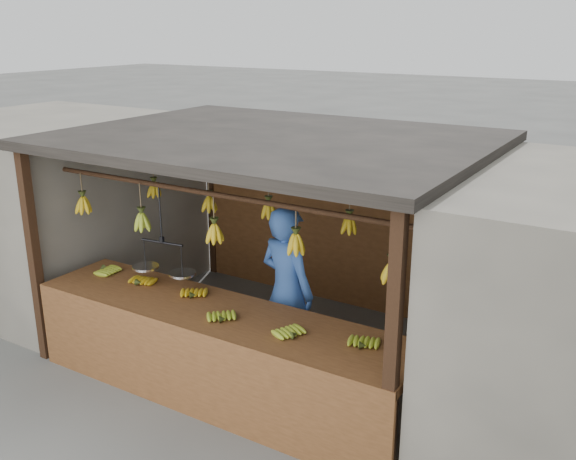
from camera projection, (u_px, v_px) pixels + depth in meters
The scene contains 8 objects.
ground at pixel (274, 346), 7.25m from camera, with size 80.00×80.00×0.00m, color #5B5B57.
stall at pixel (289, 170), 6.91m from camera, with size 4.30×3.30×2.40m.
neighbor_left at pixel (51, 204), 8.69m from camera, with size 3.00×3.00×2.30m, color slate.
counter at pixel (210, 334), 5.98m from camera, with size 3.95×0.90×0.96m.
hanging_bananas at pixel (273, 208), 6.75m from camera, with size 3.65×2.23×0.39m.
balance_scale at pixel (164, 266), 6.41m from camera, with size 0.70×0.31×0.89m.
vendor at pixel (287, 291), 6.49m from camera, with size 0.65×0.43×1.79m, color #3359A5.
bag_bundles at pixel (487, 260), 7.08m from camera, with size 0.08×0.26×1.27m.
Camera 1 is at (3.53, -5.46, 3.47)m, focal length 40.00 mm.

